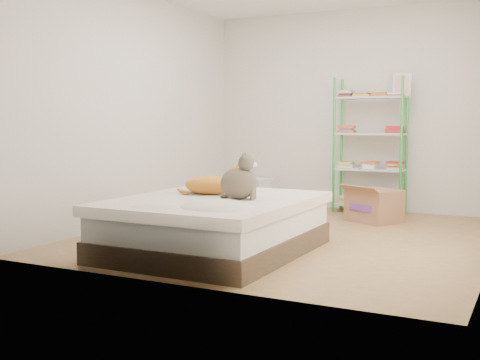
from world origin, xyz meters
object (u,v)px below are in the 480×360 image
Objects in this scene: orange_cat at (210,182)px; grey_cat at (239,177)px; white_bin at (258,192)px; bed at (215,225)px; shelf_unit at (371,144)px; cardboard_box at (374,205)px.

orange_cat is 1.41× the size of grey_cat.
orange_cat is 1.36× the size of white_bin.
orange_cat is at bearing 127.77° from bed.
white_bin is at bearing 108.44° from bed.
white_bin is at bearing 7.19° from grey_cat.
orange_cat is 2.85m from shelf_unit.
shelf_unit is at bearing 50.67° from orange_cat.
shelf_unit reaches higher than grey_cat.
shelf_unit is 1.69m from white_bin.
orange_cat is 2.31m from cardboard_box.
orange_cat reaches higher than cardboard_box.
grey_cat is 2.94m from shelf_unit.
white_bin is at bearing -171.06° from cardboard_box.
orange_cat is at bearing -73.91° from white_bin.
cardboard_box is at bearing 40.25° from orange_cat.
orange_cat is at bearing -105.86° from shelf_unit.
grey_cat reaches higher than cardboard_box.
orange_cat is at bearing 49.46° from grey_cat.
grey_cat is (0.38, -0.19, 0.08)m from orange_cat.
shelf_unit is 2.45× the size of cardboard_box.
grey_cat is at bearing -97.63° from shelf_unit.
cardboard_box is at bearing -30.42° from grey_cat.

